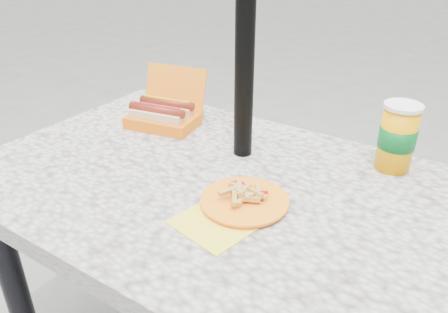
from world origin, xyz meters
The scene contains 5 objects.
picnic_table centered at (0.00, 0.00, 0.64)m, with size 1.20×0.80×0.75m.
umbrella_pole centered at (0.00, 0.16, 1.10)m, with size 0.05×0.05×2.20m, color black.
hotdog_box centered at (-0.30, 0.19, 0.79)m, with size 0.24×0.22×0.16m.
fries_plate centered at (0.13, -0.06, 0.76)m, with size 0.20×0.28×0.04m.
soda_cup centered at (0.36, 0.30, 0.84)m, with size 0.09×0.09×0.17m.
Camera 1 is at (0.55, -0.76, 1.30)m, focal length 35.00 mm.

